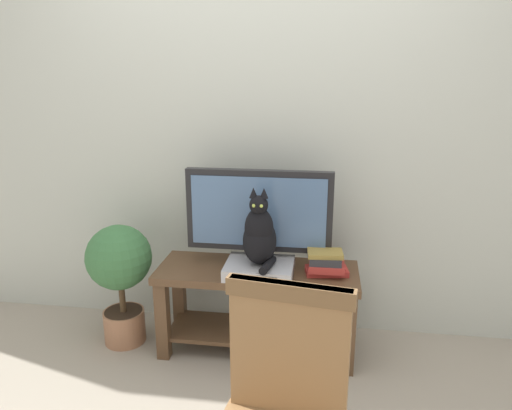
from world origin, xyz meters
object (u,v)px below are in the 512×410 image
(cat, at_px, (260,235))
(book_stack, at_px, (326,263))
(tv, at_px, (259,216))
(media_box, at_px, (260,268))
(tv_stand, at_px, (257,296))
(potted_plant, at_px, (120,271))

(cat, bearing_deg, book_stack, 9.45)
(tv, relative_size, media_box, 2.21)
(tv_stand, xyz_separation_m, tv, (0.00, 0.06, 0.46))
(tv, relative_size, potted_plant, 1.11)
(cat, distance_m, book_stack, 0.40)
(media_box, height_order, potted_plant, potted_plant)
(tv, distance_m, media_box, 0.29)
(tv, relative_size, book_stack, 3.34)
(tv_stand, bearing_deg, media_box, -70.86)
(cat, xyz_separation_m, potted_plant, (-0.83, 0.05, -0.28))
(tv, bearing_deg, cat, -80.26)
(book_stack, distance_m, potted_plant, 1.20)
(tv_stand, distance_m, potted_plant, 0.82)
(media_box, xyz_separation_m, book_stack, (0.36, 0.05, 0.03))
(media_box, bearing_deg, tv, 100.18)
(tv_stand, distance_m, cat, 0.41)
(cat, bearing_deg, potted_plant, 176.75)
(tv, distance_m, book_stack, 0.45)
(tv_stand, relative_size, potted_plant, 1.54)
(media_box, height_order, cat, cat)
(cat, bearing_deg, tv_stand, 107.02)
(book_stack, bearing_deg, tv_stand, 177.75)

